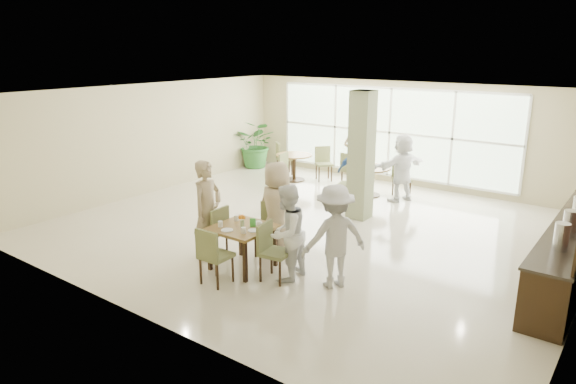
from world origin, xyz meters
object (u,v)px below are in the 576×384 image
Objects in this scene: teen_far at (277,208)px; teen_right at (287,233)px; round_table_left at (294,161)px; adult_a at (354,174)px; teen_standing at (335,236)px; main_table at (242,232)px; teen_left at (208,210)px; buffet_counter at (573,246)px; adult_b at (402,168)px; potted_plant at (257,144)px; adult_standing at (354,154)px; round_table_right at (369,174)px.

teen_right is at bearing 139.42° from teen_far.
round_table_left is 0.67× the size of adult_a.
teen_standing is (1.54, -0.53, -0.03)m from teen_far.
main_table is 0.62× the size of adult_a.
teen_far is at bearing -50.20° from teen_left.
buffet_counter is 2.94× the size of teen_right.
main_table is at bearing -95.02° from teen_left.
adult_b is (0.47, 5.34, 0.18)m from main_table.
adult_a is (4.42, -1.69, 0.02)m from potted_plant.
teen_right is (0.86, 0.10, 0.14)m from main_table.
teen_right is 1.05× the size of adult_a.
teen_right reaches higher than main_table.
round_table_left is 2.00m from potted_plant.
main_table is 6.26m from adult_standing.
teen_far reaches higher than main_table.
potted_plant is at bearing -43.62° from teen_far.
teen_left is 1.04× the size of teen_far.
teen_standing is at bearing 36.57° from adult_b.
adult_a is at bearing -22.88° from round_table_left.
teen_standing is at bearing -86.98° from teen_left.
teen_standing is 6.47m from adult_standing.
round_table_left is 0.64× the size of teen_right.
teen_far is (0.07, 0.87, 0.20)m from main_table.
teen_left is at bearing 87.12° from adult_standing.
potted_plant is 0.89× the size of teen_standing.
adult_a is (-0.30, 4.35, 0.11)m from main_table.
round_table_right is (-0.38, 5.28, -0.08)m from main_table.
potted_plant is (-9.30, 3.15, 0.19)m from buffet_counter.
adult_a is (2.52, -1.07, 0.21)m from round_table_left.
adult_standing is at bearing -89.72° from adult_b.
round_table_right is 5.33m from teen_standing.
main_table is 4.36m from adult_a.
buffet_counter is (4.58, 2.89, -0.10)m from main_table.
adult_a is (-1.91, 4.01, -0.07)m from teen_standing.
main_table is 5.29m from round_table_right.
adult_standing is (-1.01, 1.77, 0.07)m from adult_a.
buffet_counter is at bearing 122.67° from teen_right.
adult_a is at bearing -168.98° from teen_right.
teen_right is 0.79m from teen_standing.
adult_b is (1.28, 5.34, -0.06)m from teen_left.
round_table_left is 0.69× the size of potted_plant.
adult_b is 1.95m from adult_standing.
buffet_counter is at bearing -25.65° from round_table_right.
teen_standing is (1.61, 0.34, 0.18)m from main_table.
main_table is 7.67m from potted_plant.
teen_right is 6.40m from adult_standing.
main_table is at bearing -52.04° from potted_plant.
teen_standing is 1.00× the size of adult_standing.
adult_standing reaches higher than main_table.
main_table is 5.42m from buffet_counter.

